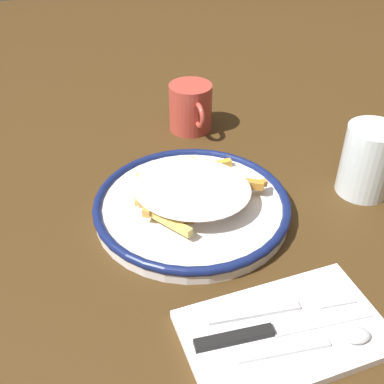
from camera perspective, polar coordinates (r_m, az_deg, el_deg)
The scene contains 9 objects.
ground_plane at distance 0.72m, azimuth 0.00°, elevation -2.52°, with size 2.60×2.60×0.00m, color #3E2912.
plate at distance 0.71m, azimuth 0.00°, elevation -1.66°, with size 0.29×0.29×0.03m.
fries_heap at distance 0.70m, azimuth 0.05°, elevation 0.58°, with size 0.23×0.23×0.03m.
napkin at distance 0.57m, azimuth 10.95°, elevation -16.08°, with size 0.14×0.23×0.01m, color white.
fork at distance 0.58m, azimuth 10.84°, elevation -13.36°, with size 0.04×0.18×0.01m.
knife at distance 0.56m, azimuth 9.21°, elevation -16.02°, with size 0.04×0.21×0.01m.
spoon at distance 0.56m, azimuth 15.93°, elevation -16.74°, with size 0.04×0.15×0.01m.
water_glass at distance 0.78m, azimuth 20.26°, elevation 3.53°, with size 0.08×0.08×0.11m, color silver.
coffee_mug at distance 0.91m, azimuth -0.14°, elevation 10.05°, with size 0.11×0.08×0.09m.
Camera 1 is at (0.52, -0.19, 0.46)m, focal length 44.73 mm.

